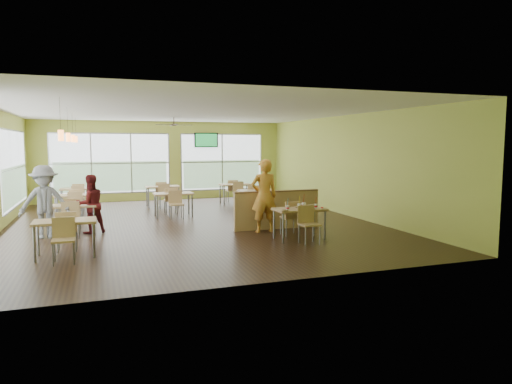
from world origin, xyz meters
The scene contains 20 objects.
room centered at (0.00, 0.00, 1.60)m, with size 12.00×12.04×3.20m.
window_bays centered at (-2.65, 3.08, 1.48)m, with size 9.24×10.24×2.38m.
main_table centered at (2.00, -3.00, 0.63)m, with size 1.22×1.52×0.87m.
half_wall_divider centered at (2.00, -1.55, 0.52)m, with size 2.40×0.14×1.04m.
dining_tables centered at (-1.05, 1.71, 0.63)m, with size 6.92×8.72×0.87m.
pendant_lights centered at (-3.20, 0.68, 2.45)m, with size 0.11×7.31×0.86m.
ceiling_fan centered at (0.00, 3.00, 2.95)m, with size 1.25×1.25×0.29m.
tv_backwall centered at (1.80, 5.90, 2.45)m, with size 1.00×0.07×0.60m.
man_plaid centered at (1.50, -1.90, 0.95)m, with size 0.69×0.46×1.90m, color orange.
patron_maroon centered at (-2.74, -0.55, 0.75)m, with size 0.73×0.57×1.51m, color #5A1517.
patron_grey centered at (-3.77, -0.86, 0.89)m, with size 1.15×0.66×1.78m, color slate.
cup_blue centered at (1.60, -3.22, 0.81)m, with size 0.09×0.09×0.31m.
cup_yellow centered at (1.95, -3.11, 0.82)m, with size 0.09×0.09×0.34m.
cup_red_near centered at (2.07, -3.09, 0.83)m, with size 0.11×0.11×0.38m.
cup_red_far centered at (2.35, -3.18, 0.81)m, with size 0.08×0.08×0.30m.
food_basket centered at (2.39, -2.90, 0.78)m, with size 0.23×0.23×0.05m.
ketchup_cup centered at (2.53, -3.15, 0.76)m, with size 0.06×0.06×0.02m, color #B80F14.
wrapper_left centered at (1.49, -3.30, 0.77)m, with size 0.15×0.14×0.04m, color #A78B51.
wrapper_mid centered at (2.03, -2.88, 0.77)m, with size 0.18×0.16×0.04m, color #A78B51.
wrapper_right centered at (2.21, -3.28, 0.77)m, with size 0.14×0.13×0.04m, color #A78B51.
Camera 1 is at (-2.55, -12.86, 2.28)m, focal length 32.00 mm.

